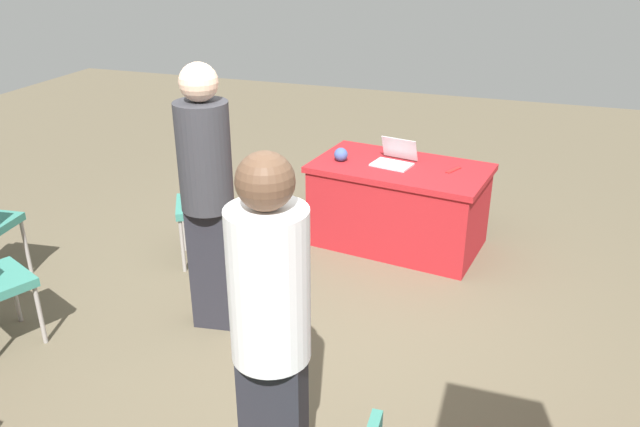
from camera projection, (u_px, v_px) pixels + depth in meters
The scene contains 8 objects.
ground_plane at pixel (301, 330), 4.38m from camera, with size 14.40×14.40×0.00m, color brown.
table_foreground at pixel (399, 205), 5.47m from camera, with size 1.55×1.03×0.73m.
chair_back_row at pixel (212, 196), 5.13m from camera, with size 0.60×0.60×0.97m.
person_presenter at pixel (207, 187), 4.06m from camera, with size 0.39×0.39×1.82m.
person_attendee_standing at pixel (271, 328), 2.67m from camera, with size 0.37×0.37×1.78m.
laptop_silver at pixel (394, 160), 5.34m from camera, with size 0.37×0.35×0.21m.
yarn_ball at pixel (341, 155), 5.40m from camera, with size 0.12×0.12×0.12m, color #3F5999.
scissors_red at pixel (453, 170), 5.20m from camera, with size 0.18×0.04×0.01m, color red.
Camera 1 is at (-1.30, 3.43, 2.53)m, focal length 35.60 mm.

